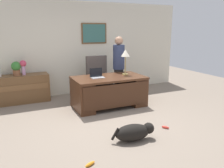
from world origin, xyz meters
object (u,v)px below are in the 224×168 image
Objects in this scene: dog_lying at (134,132)px; potted_plant at (16,68)px; desk_lamp at (125,55)px; credenza at (19,89)px; armchair at (99,80)px; vase_with_flowers at (23,66)px; dog_toy_bone at (90,164)px; dog_toy_plush at (165,127)px; desk at (109,91)px; person_standing at (119,67)px; laptop at (97,75)px.

dog_lying is 3.65m from potted_plant.
credenza is at bearing 155.16° from desk_lamp.
credenza is 2.15m from armchair.
vase_with_flowers reaches higher than dog_toy_bone.
dog_toy_plush is (2.51, -2.97, -0.91)m from potted_plant.
credenza is 2.38× the size of desk_lamp.
credenza is 4.31× the size of potted_plant.
potted_plant is (-1.70, 3.14, 0.78)m from dog_lying.
desk is 1.03× the size of person_standing.
person_standing reaches higher than armchair.
person_standing is 2.54m from vase_with_flowers.
dog_toy_plush is (0.81, 0.17, -0.13)m from dog_lying.
credenza is at bearing -179.49° from vase_with_flowers.
desk is 11.57× the size of dog_toy_plush.
desk_lamp is at bearing 11.44° from desk.
desk_lamp reaches higher than desk.
vase_with_flowers is 2.52× the size of dog_toy_plush.
desk is 1.91m from dog_lying.
dog_toy_bone is (-1.03, -2.35, -0.79)m from laptop.
person_standing reaches higher than dog_toy_bone.
dog_toy_bone is (0.74, -3.54, -0.91)m from potted_plant.
desk_lamp is at bearing 66.42° from dog_lying.
person_standing is 2.63× the size of desk_lamp.
potted_plant is 2.37× the size of dog_toy_plush.
credenza reaches higher than dog_lying.
dog_toy_bone is at bearing -120.26° from desk.
desk_lamp is 1.81× the size of potted_plant.
potted_plant reaches higher than dog_lying.
dog_toy_plush is (0.39, -2.57, -0.49)m from armchair.
desk_lamp is 3.62× the size of dog_toy_bone.
vase_with_flowers reaches higher than dog_lying.
dog_lying is at bearing -110.49° from person_standing.
desk is at bearing -15.95° from laptop.
armchair is 1.79× the size of desk_lamp.
person_standing is at bearing -14.13° from potted_plant.
person_standing is (2.62, -0.66, 0.52)m from credenza.
armchair reaches higher than laptop.
desk is at bearing 105.05° from dog_toy_plush.
desk is at bearing -132.50° from person_standing.
armchair is at bearing 85.92° from desk.
person_standing is 2.74m from dog_lying.
desk is at bearing -31.92° from potted_plant.
laptop is at bearing -36.97° from vase_with_flowers.
desk is 2.70× the size of desk_lamp.
laptop reaches higher than desk.
person_standing is at bearing 69.51° from dog_lying.
person_standing reaches higher than desk_lamp.
dog_toy_plush is at bearing 17.92° from dog_toy_bone.
potted_plant is 3.99m from dog_toy_plush.
desk is 9.76× the size of dog_toy_bone.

